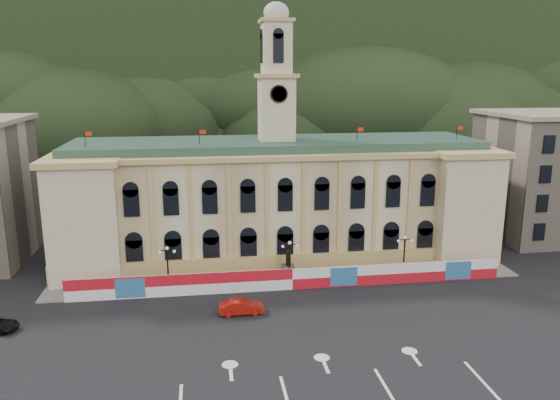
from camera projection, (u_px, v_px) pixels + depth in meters
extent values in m
plane|color=black|center=(321.00, 355.00, 48.01)|extent=(260.00, 260.00, 0.00)
cube|color=black|center=(231.00, 79.00, 168.18)|extent=(230.00, 70.00, 44.00)
cube|color=#595651|center=(360.00, 51.00, 152.00)|extent=(22.00, 8.00, 14.00)
cube|color=#595651|center=(47.00, 65.00, 139.33)|extent=(16.00, 7.00, 10.00)
cube|color=beige|center=(277.00, 204.00, 73.37)|extent=(55.00, 15.00, 14.00)
cube|color=tan|center=(285.00, 264.00, 67.19)|extent=(56.00, 0.80, 2.40)
cube|color=tan|center=(276.00, 150.00, 71.70)|extent=(56.20, 16.20, 0.60)
cube|color=#2F4F3F|center=(276.00, 144.00, 71.54)|extent=(53.00, 13.00, 1.20)
cube|color=beige|center=(94.00, 212.00, 69.11)|extent=(8.00, 17.00, 14.00)
cube|color=beige|center=(445.00, 199.00, 75.71)|extent=(8.00, 17.00, 14.00)
cube|color=beige|center=(276.00, 109.00, 70.49)|extent=(4.40, 4.40, 8.00)
cube|color=tan|center=(276.00, 76.00, 69.52)|extent=(5.20, 5.20, 0.50)
cube|color=beige|center=(276.00, 49.00, 68.77)|extent=(3.60, 3.60, 6.50)
cube|color=tan|center=(276.00, 21.00, 67.99)|extent=(4.20, 4.20, 0.40)
cylinder|color=black|center=(279.00, 94.00, 67.81)|extent=(2.20, 0.20, 2.20)
ellipsoid|color=beige|center=(276.00, 13.00, 67.78)|extent=(3.20, 3.20, 2.72)
cube|color=tan|center=(557.00, 176.00, 81.85)|extent=(20.00, 16.00, 18.00)
cube|color=red|center=(292.00, 279.00, 62.17)|extent=(50.00, 0.25, 2.50)
cube|color=teal|center=(130.00, 288.00, 59.50)|extent=(3.20, 0.05, 2.20)
cube|color=teal|center=(344.00, 277.00, 62.88)|extent=(3.20, 0.05, 2.20)
cube|color=teal|center=(458.00, 270.00, 64.85)|extent=(3.20, 0.05, 2.20)
cube|color=slate|center=(288.00, 280.00, 65.09)|extent=(56.00, 5.50, 0.16)
cube|color=#595651|center=(288.00, 273.00, 65.14)|extent=(1.40, 1.40, 1.80)
cylinder|color=black|center=(288.00, 259.00, 64.75)|extent=(0.60, 0.60, 1.60)
sphere|color=black|center=(288.00, 252.00, 64.54)|extent=(0.44, 0.44, 0.44)
cylinder|color=black|center=(169.00, 288.00, 62.38)|extent=(0.44, 0.44, 0.30)
cylinder|color=black|center=(168.00, 270.00, 61.86)|extent=(0.18, 0.18, 4.80)
cube|color=black|center=(167.00, 250.00, 61.34)|extent=(1.60, 0.08, 0.08)
sphere|color=silver|center=(160.00, 252.00, 61.26)|extent=(0.36, 0.36, 0.36)
sphere|color=silver|center=(174.00, 251.00, 61.48)|extent=(0.36, 0.36, 0.36)
sphere|color=silver|center=(167.00, 248.00, 61.28)|extent=(0.40, 0.40, 0.40)
cylinder|color=black|center=(289.00, 282.00, 64.35)|extent=(0.44, 0.44, 0.30)
cylinder|color=black|center=(290.00, 264.00, 63.83)|extent=(0.18, 0.18, 4.80)
cube|color=black|center=(290.00, 245.00, 63.31)|extent=(1.60, 0.08, 0.08)
sphere|color=silver|center=(283.00, 246.00, 63.23)|extent=(0.36, 0.36, 0.36)
sphere|color=silver|center=(296.00, 246.00, 63.45)|extent=(0.36, 0.36, 0.36)
sphere|color=silver|center=(290.00, 243.00, 63.25)|extent=(0.40, 0.40, 0.40)
cylinder|color=black|center=(403.00, 275.00, 66.32)|extent=(0.44, 0.44, 0.30)
cylinder|color=black|center=(404.00, 258.00, 65.80)|extent=(0.18, 0.18, 4.80)
cube|color=black|center=(405.00, 240.00, 65.27)|extent=(1.60, 0.08, 0.08)
sphere|color=silver|center=(398.00, 241.00, 65.19)|extent=(0.36, 0.36, 0.36)
sphere|color=silver|center=(411.00, 241.00, 65.42)|extent=(0.36, 0.36, 0.36)
sphere|color=silver|center=(405.00, 238.00, 65.22)|extent=(0.40, 0.40, 0.40)
imported|color=#A3120B|center=(241.00, 307.00, 55.97)|extent=(1.75, 4.67, 1.52)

